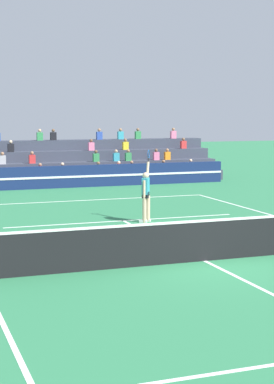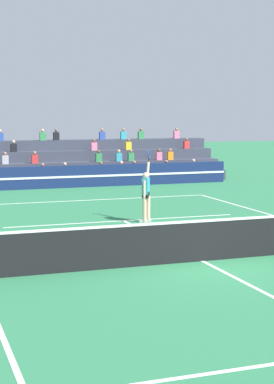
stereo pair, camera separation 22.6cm
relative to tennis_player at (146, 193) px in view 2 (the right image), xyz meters
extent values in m
plane|color=#2D7A4C|center=(-0.65, -5.93, -0.99)|extent=(120.00, 120.00, 0.00)
cube|color=white|center=(-0.65, 5.97, -0.98)|extent=(11.00, 0.10, 0.01)
cube|color=white|center=(-0.65, 0.49, -0.98)|extent=(8.25, 0.10, 0.01)
cube|color=white|center=(-0.65, -5.93, -0.98)|extent=(0.10, 12.85, 0.01)
cube|color=black|center=(-0.65, -5.93, -0.49)|extent=(11.90, 0.02, 1.00)
cube|color=white|center=(-0.65, -5.93, 0.04)|extent=(11.90, 0.04, 0.06)
cube|color=navy|center=(-0.65, 10.75, -0.44)|extent=(18.00, 0.24, 1.10)
cube|color=white|center=(-0.65, 10.62, -0.44)|extent=(18.00, 0.02, 0.10)
cube|color=#383D4C|center=(-0.65, 12.03, -0.71)|extent=(19.20, 0.95, 0.55)
cube|color=teal|center=(1.81, 11.85, -0.22)|extent=(0.32, 0.22, 0.44)
sphere|color=brown|center=(1.81, 11.85, 0.10)|extent=(0.18, 0.18, 0.18)
cube|color=#2D4CA5|center=(3.66, 11.85, -0.22)|extent=(0.32, 0.22, 0.44)
sphere|color=#9E7051|center=(3.66, 11.85, 0.10)|extent=(0.18, 0.18, 0.18)
cube|color=black|center=(5.50, 11.85, -0.22)|extent=(0.32, 0.22, 0.44)
sphere|color=#9E7051|center=(5.50, 11.85, 0.10)|extent=(0.18, 0.18, 0.18)
cube|color=red|center=(2.94, 11.85, -0.22)|extent=(0.32, 0.22, 0.44)
sphere|color=beige|center=(2.94, 11.85, 0.10)|extent=(0.18, 0.18, 0.18)
cube|color=#2D4CA5|center=(7.12, 11.85, -0.22)|extent=(0.32, 0.22, 0.44)
sphere|color=beige|center=(7.12, 11.85, 0.10)|extent=(0.18, 0.18, 0.18)
cube|color=black|center=(-0.10, 11.85, -0.22)|extent=(0.32, 0.22, 0.44)
sphere|color=beige|center=(-0.10, 11.85, 0.10)|extent=(0.18, 0.18, 0.18)
cube|color=purple|center=(-1.26, 11.85, -0.22)|extent=(0.32, 0.22, 0.44)
sphere|color=#9E7051|center=(-1.26, 11.85, 0.10)|extent=(0.18, 0.18, 0.18)
cube|color=#383D4C|center=(-0.65, 12.98, -0.44)|extent=(19.20, 0.95, 1.10)
cube|color=#338C4C|center=(1.97, 12.80, 0.33)|extent=(0.32, 0.22, 0.44)
sphere|color=brown|center=(1.97, 12.80, 0.65)|extent=(0.18, 0.18, 0.18)
cube|color=#338C4C|center=(3.80, 12.80, 0.33)|extent=(0.32, 0.22, 0.44)
sphere|color=#9E7051|center=(3.80, 12.80, 0.65)|extent=(0.18, 0.18, 0.18)
cube|color=teal|center=(3.10, 12.80, 0.33)|extent=(0.32, 0.22, 0.44)
sphere|color=tan|center=(3.10, 12.80, 0.65)|extent=(0.18, 0.18, 0.18)
cube|color=pink|center=(5.44, 12.80, 0.33)|extent=(0.32, 0.22, 0.44)
sphere|color=brown|center=(5.44, 12.80, 0.65)|extent=(0.18, 0.18, 0.18)
cube|color=red|center=(-1.48, 12.80, 0.33)|extent=(0.32, 0.22, 0.44)
sphere|color=#9E7051|center=(-1.48, 12.80, 0.65)|extent=(0.18, 0.18, 0.18)
cube|color=orange|center=(6.11, 12.80, 0.33)|extent=(0.32, 0.22, 0.44)
sphere|color=#9E7051|center=(6.11, 12.80, 0.65)|extent=(0.18, 0.18, 0.18)
cube|color=#B2B2B7|center=(-3.00, 12.80, 0.33)|extent=(0.32, 0.22, 0.44)
sphere|color=#9E7051|center=(-3.00, 12.80, 0.65)|extent=(0.18, 0.18, 0.18)
cube|color=#383D4C|center=(-0.65, 13.93, -0.16)|extent=(19.20, 0.95, 1.65)
cube|color=black|center=(-2.42, 13.75, 0.88)|extent=(0.32, 0.22, 0.44)
sphere|color=beige|center=(-2.42, 13.75, 1.20)|extent=(0.18, 0.18, 0.18)
cube|color=pink|center=(1.97, 13.75, 0.88)|extent=(0.32, 0.22, 0.44)
sphere|color=brown|center=(1.97, 13.75, 1.20)|extent=(0.18, 0.18, 0.18)
cube|color=yellow|center=(3.97, 13.75, 0.88)|extent=(0.32, 0.22, 0.44)
sphere|color=brown|center=(3.97, 13.75, 1.20)|extent=(0.18, 0.18, 0.18)
cube|color=red|center=(7.51, 13.75, 0.88)|extent=(0.32, 0.22, 0.44)
sphere|color=brown|center=(7.51, 13.75, 1.20)|extent=(0.18, 0.18, 0.18)
cube|color=#383D4C|center=(-0.65, 14.88, 0.11)|extent=(19.20, 0.95, 2.20)
cube|color=teal|center=(3.99, 14.70, 1.43)|extent=(0.32, 0.22, 0.44)
sphere|color=#9E7051|center=(3.99, 14.70, 1.75)|extent=(0.18, 0.18, 0.18)
cube|color=#338C4C|center=(-0.68, 14.70, 1.43)|extent=(0.32, 0.22, 0.44)
sphere|color=tan|center=(-0.68, 14.70, 1.75)|extent=(0.18, 0.18, 0.18)
cube|color=#2D4CA5|center=(-2.98, 14.70, 1.43)|extent=(0.32, 0.22, 0.44)
sphere|color=tan|center=(-2.98, 14.70, 1.75)|extent=(0.18, 0.18, 0.18)
cube|color=black|center=(0.08, 14.70, 1.43)|extent=(0.32, 0.22, 0.44)
sphere|color=brown|center=(0.08, 14.70, 1.75)|extent=(0.18, 0.18, 0.18)
cube|color=pink|center=(7.28, 14.70, 1.43)|extent=(0.32, 0.22, 0.44)
sphere|color=#9E7051|center=(7.28, 14.70, 1.75)|extent=(0.18, 0.18, 0.18)
cube|color=#338C4C|center=(5.05, 14.70, 1.43)|extent=(0.32, 0.22, 0.44)
sphere|color=brown|center=(5.05, 14.70, 1.75)|extent=(0.18, 0.18, 0.18)
cube|color=#2D4CA5|center=(2.72, 14.70, 1.43)|extent=(0.32, 0.22, 0.44)
sphere|color=#9E7051|center=(2.72, 14.70, 1.75)|extent=(0.18, 0.18, 0.18)
cylinder|color=beige|center=(-0.09, -0.09, -0.54)|extent=(0.14, 0.14, 0.90)
cylinder|color=beige|center=(0.10, 0.05, -0.54)|extent=(0.14, 0.14, 0.90)
cube|color=black|center=(-0.01, -0.01, -0.05)|extent=(0.34, 0.38, 0.20)
cube|color=teal|center=(-0.01, -0.01, 0.25)|extent=(0.36, 0.41, 0.56)
sphere|color=beige|center=(-0.01, -0.01, 0.61)|extent=(0.22, 0.22, 0.22)
cube|color=white|center=(-0.12, -0.06, -0.94)|extent=(0.28, 0.24, 0.09)
cube|color=white|center=(0.07, 0.08, -0.94)|extent=(0.28, 0.24, 0.09)
cylinder|color=beige|center=(-0.15, -0.21, 0.19)|extent=(0.09, 0.09, 0.56)
cylinder|color=beige|center=(0.15, 0.25, 0.76)|extent=(0.22, 0.27, 0.60)
cylinder|color=black|center=(0.22, 0.35, 1.14)|extent=(0.08, 0.10, 0.22)
torus|color=#1E4C99|center=(0.25, 0.39, 1.31)|extent=(0.23, 0.34, 0.39)
sphere|color=#C6DB33|center=(-0.56, -4.07, -0.95)|extent=(0.07, 0.07, 0.07)
camera|label=1|loc=(-7.65, -20.26, 2.74)|focal=60.00mm
camera|label=2|loc=(-7.44, -20.33, 2.74)|focal=60.00mm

